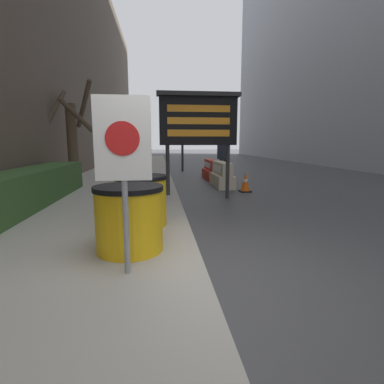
{
  "coord_description": "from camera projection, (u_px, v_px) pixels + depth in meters",
  "views": [
    {
      "loc": [
        -0.5,
        -3.02,
        1.48
      ],
      "look_at": [
        0.22,
        3.44,
        0.4
      ],
      "focal_mm": 28.0,
      "sensor_mm": 36.0,
      "label": 1
    }
  ],
  "objects": [
    {
      "name": "ground_plane",
      "position": [
        207.0,
        280.0,
        3.26
      ],
      "size": [
        120.0,
        120.0,
        0.0
      ],
      "primitive_type": "plane",
      "color": "#3F3F42"
    },
    {
      "name": "sidewalk_left",
      "position": [
        16.0,
        284.0,
        3.03
      ],
      "size": [
        3.92,
        56.0,
        0.12
      ],
      "color": "#A39E93",
      "rests_on": "ground_plane"
    },
    {
      "name": "building_left_facade",
      "position": [
        60.0,
        17.0,
        11.4
      ],
      "size": [
        0.4,
        50.4,
        12.42
      ],
      "color": "brown",
      "rests_on": "ground_plane"
    },
    {
      "name": "hedge_strip",
      "position": [
        15.0,
        192.0,
        5.9
      ],
      "size": [
        0.9,
        6.86,
        0.77
      ],
      "color": "#335628",
      "rests_on": "sidewalk_left"
    },
    {
      "name": "bare_tree",
      "position": [
        72.0,
        135.0,
        9.93
      ],
      "size": [
        1.52,
        1.61,
        3.41
      ],
      "color": "#4C3D2D",
      "rests_on": "sidewalk_left"
    },
    {
      "name": "barrel_drum_foreground",
      "position": [
        129.0,
        218.0,
        3.75
      ],
      "size": [
        0.86,
        0.86,
        0.83
      ],
      "color": "yellow",
      "rests_on": "sidewalk_left"
    },
    {
      "name": "barrel_drum_middle",
      "position": [
        141.0,
        200.0,
        4.9
      ],
      "size": [
        0.86,
        0.86,
        0.83
      ],
      "color": "yellow",
      "rests_on": "sidewalk_left"
    },
    {
      "name": "warning_sign",
      "position": [
        123.0,
        154.0,
        2.94
      ],
      "size": [
        0.55,
        0.08,
        1.81
      ],
      "color": "gray",
      "rests_on": "sidewalk_left"
    },
    {
      "name": "message_board",
      "position": [
        198.0,
        121.0,
        7.6
      ],
      "size": [
        2.1,
        0.36,
        2.71
      ],
      "color": "#28282B",
      "rests_on": "ground_plane"
    },
    {
      "name": "jersey_barrier_cream",
      "position": [
        222.0,
        176.0,
        10.13
      ],
      "size": [
        0.55,
        1.76,
        0.82
      ],
      "color": "beige",
      "rests_on": "ground_plane"
    },
    {
      "name": "jersey_barrier_red_striped",
      "position": [
        211.0,
        171.0,
        12.14
      ],
      "size": [
        0.54,
        1.67,
        0.78
      ],
      "color": "red",
      "rests_on": "ground_plane"
    },
    {
      "name": "traffic_cone_near",
      "position": [
        245.0,
        182.0,
        9.0
      ],
      "size": [
        0.34,
        0.34,
        0.61
      ],
      "color": "black",
      "rests_on": "ground_plane"
    },
    {
      "name": "traffic_light_near_curb",
      "position": [
        182.0,
        122.0,
        15.0
      ],
      "size": [
        0.28,
        0.44,
        3.41
      ],
      "color": "#2D2D30",
      "rests_on": "ground_plane"
    },
    {
      "name": "pedestrian_worker",
      "position": [
        224.0,
        154.0,
        11.34
      ],
      "size": [
        0.52,
        0.4,
        1.77
      ],
      "rotation": [
        0.0,
        0.0,
        2.85
      ],
      "color": "#333338",
      "rests_on": "ground_plane"
    }
  ]
}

